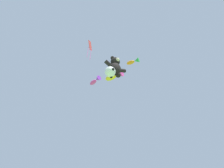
{
  "coord_description": "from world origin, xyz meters",
  "views": [
    {
      "loc": [
        -5.22,
        -4.8,
        1.23
      ],
      "look_at": [
        0.65,
        3.92,
        10.66
      ],
      "focal_mm": 28.0,
      "sensor_mm": 36.0,
      "label": 1
    }
  ],
  "objects_px": {
    "fish_kite_tangerine": "(134,61)",
    "fish_kite_magenta": "(95,81)",
    "teddy_bear_kite": "(115,67)",
    "diamond_kite": "(90,47)",
    "soccer_ball_kite": "(110,72)",
    "fish_kite_goldfin": "(115,76)"
  },
  "relations": [
    {
      "from": "fish_kite_magenta",
      "to": "teddy_bear_kite",
      "type": "bearing_deg",
      "value": -100.92
    },
    {
      "from": "teddy_bear_kite",
      "to": "fish_kite_tangerine",
      "type": "bearing_deg",
      "value": 16.43
    },
    {
      "from": "teddy_bear_kite",
      "to": "diamond_kite",
      "type": "xyz_separation_m",
      "value": [
        -1.9,
        1.55,
        3.14
      ]
    },
    {
      "from": "fish_kite_tangerine",
      "to": "fish_kite_goldfin",
      "type": "height_order",
      "value": "fish_kite_tangerine"
    },
    {
      "from": "teddy_bear_kite",
      "to": "fish_kite_goldfin",
      "type": "relative_size",
      "value": 0.98
    },
    {
      "from": "teddy_bear_kite",
      "to": "diamond_kite",
      "type": "distance_m",
      "value": 3.99
    },
    {
      "from": "diamond_kite",
      "to": "fish_kite_goldfin",
      "type": "bearing_deg",
      "value": 20.47
    },
    {
      "from": "teddy_bear_kite",
      "to": "fish_kite_magenta",
      "type": "xyz_separation_m",
      "value": [
        1.11,
        5.78,
        3.41
      ]
    },
    {
      "from": "soccer_ball_kite",
      "to": "teddy_bear_kite",
      "type": "bearing_deg",
      "value": 17.16
    },
    {
      "from": "diamond_kite",
      "to": "teddy_bear_kite",
      "type": "bearing_deg",
      "value": -39.27
    },
    {
      "from": "soccer_ball_kite",
      "to": "fish_kite_tangerine",
      "type": "xyz_separation_m",
      "value": [
        3.77,
        1.12,
        4.76
      ]
    },
    {
      "from": "soccer_ball_kite",
      "to": "fish_kite_goldfin",
      "type": "height_order",
      "value": "fish_kite_goldfin"
    },
    {
      "from": "soccer_ball_kite",
      "to": "diamond_kite",
      "type": "xyz_separation_m",
      "value": [
        -1.26,
        1.75,
        4.33
      ]
    },
    {
      "from": "fish_kite_tangerine",
      "to": "diamond_kite",
      "type": "xyz_separation_m",
      "value": [
        -5.02,
        0.63,
        -0.43
      ]
    },
    {
      "from": "fish_kite_magenta",
      "to": "diamond_kite",
      "type": "height_order",
      "value": "diamond_kite"
    },
    {
      "from": "teddy_bear_kite",
      "to": "soccer_ball_kite",
      "type": "bearing_deg",
      "value": -162.84
    },
    {
      "from": "soccer_ball_kite",
      "to": "diamond_kite",
      "type": "distance_m",
      "value": 4.84
    },
    {
      "from": "fish_kite_tangerine",
      "to": "fish_kite_goldfin",
      "type": "relative_size",
      "value": 0.65
    },
    {
      "from": "fish_kite_magenta",
      "to": "diamond_kite",
      "type": "bearing_deg",
      "value": -125.45
    },
    {
      "from": "fish_kite_goldfin",
      "to": "diamond_kite",
      "type": "height_order",
      "value": "diamond_kite"
    },
    {
      "from": "fish_kite_tangerine",
      "to": "fish_kite_magenta",
      "type": "relative_size",
      "value": 0.84
    },
    {
      "from": "soccer_ball_kite",
      "to": "fish_kite_goldfin",
      "type": "relative_size",
      "value": 0.42
    }
  ]
}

